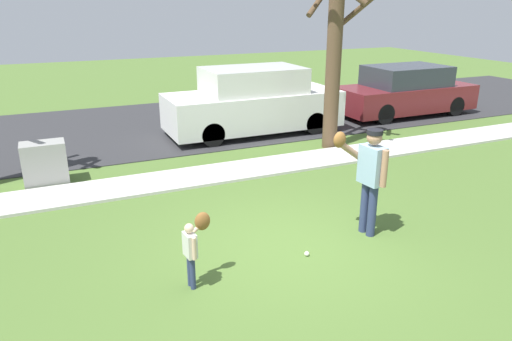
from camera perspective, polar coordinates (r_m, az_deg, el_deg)
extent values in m
plane|color=#4C6B2D|center=(10.54, -4.88, -0.74)|extent=(48.00, 48.00, 0.00)
cube|color=beige|center=(10.62, -5.06, -0.42)|extent=(36.00, 1.20, 0.06)
cube|color=#2D2D30|center=(15.25, -11.27, 5.39)|extent=(36.00, 6.80, 0.02)
cylinder|color=navy|center=(7.98, 13.71, -4.69)|extent=(0.14, 0.14, 0.89)
cylinder|color=navy|center=(8.09, 12.86, -4.26)|extent=(0.14, 0.14, 0.89)
cube|color=#8CADC6|center=(7.77, 13.71, 0.63)|extent=(0.29, 0.45, 0.63)
sphere|color=#A87A5B|center=(7.64, 13.98, 3.84)|extent=(0.24, 0.24, 0.24)
cylinder|color=black|center=(7.61, 14.03, 4.49)|extent=(0.25, 0.25, 0.07)
cylinder|color=#A87A5B|center=(7.59, 15.08, 0.20)|extent=(0.10, 0.10, 0.59)
cylinder|color=#A87A5B|center=(7.71, 11.07, 2.45)|extent=(0.55, 0.16, 0.42)
ellipsoid|color=brown|center=(7.52, 9.97, 3.64)|extent=(0.23, 0.16, 0.26)
cylinder|color=navy|center=(6.61, -7.90, -11.69)|extent=(0.07, 0.07, 0.47)
cylinder|color=navy|center=(6.53, -7.57, -12.07)|extent=(0.07, 0.07, 0.47)
cube|color=silver|center=(6.37, -7.90, -8.79)|extent=(0.15, 0.24, 0.33)
sphere|color=beige|center=(6.26, -8.00, -6.86)|extent=(0.13, 0.13, 0.13)
cylinder|color=beige|center=(6.48, -7.28, -7.06)|extent=(0.29, 0.09, 0.22)
ellipsoid|color=brown|center=(6.47, -6.42, -6.03)|extent=(0.23, 0.16, 0.26)
cylinder|color=beige|center=(6.25, -7.40, -9.25)|extent=(0.05, 0.05, 0.31)
sphere|color=white|center=(7.37, 6.08, -9.86)|extent=(0.07, 0.07, 0.07)
cube|color=gray|center=(10.88, -23.92, 0.77)|extent=(0.87, 0.54, 0.91)
cylinder|color=brown|center=(12.34, 9.33, 14.15)|extent=(0.38, 0.38, 5.07)
cylinder|color=brown|center=(12.73, 11.23, 17.63)|extent=(0.54, 1.36, 1.03)
cube|color=silver|center=(13.88, -0.35, 7.29)|extent=(5.00, 1.95, 1.00)
cube|color=silver|center=(13.73, -0.35, 10.76)|extent=(2.75, 1.79, 0.70)
cylinder|color=black|center=(15.37, 3.69, 7.10)|extent=(0.64, 0.22, 0.64)
cylinder|color=black|center=(13.91, 6.99, 5.66)|extent=(0.64, 0.22, 0.64)
cylinder|color=black|center=(14.24, -7.51, 5.97)|extent=(0.64, 0.22, 0.64)
cylinder|color=black|center=(12.64, -5.23, 4.32)|extent=(0.64, 0.22, 0.64)
cube|color=maroon|center=(16.97, 17.29, 8.33)|extent=(4.70, 1.90, 0.80)
cube|color=#2D333D|center=(16.86, 17.54, 10.75)|extent=(2.59, 1.75, 0.65)
cylinder|color=black|center=(18.60, 18.97, 8.27)|extent=(0.64, 0.22, 0.64)
cylinder|color=black|center=(17.43, 22.67, 7.12)|extent=(0.64, 0.22, 0.64)
cylinder|color=black|center=(16.78, 11.52, 7.80)|extent=(0.64, 0.22, 0.64)
cylinder|color=black|center=(15.47, 15.09, 6.55)|extent=(0.64, 0.22, 0.64)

